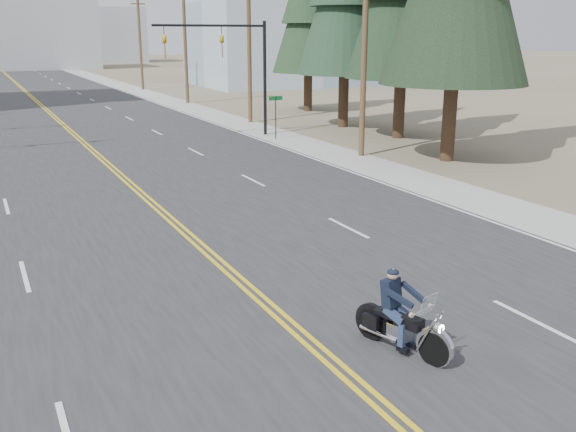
# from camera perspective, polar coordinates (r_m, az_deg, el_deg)

# --- Properties ---
(road) EXTENTS (20.00, 200.00, 0.01)m
(road) POSITION_cam_1_polar(r_m,az_deg,el_deg) (75.82, -22.10, 10.02)
(road) COLOR #303033
(road) RESTS_ON ground
(sidewalk_right) EXTENTS (3.00, 200.00, 0.01)m
(sidewalk_right) POSITION_cam_1_polar(r_m,az_deg,el_deg) (77.55, -13.49, 10.84)
(sidewalk_right) COLOR #A5A5A0
(sidewalk_right) RESTS_ON ground
(traffic_mast_right) EXTENTS (7.10, 0.26, 7.00)m
(traffic_mast_right) POSITION_cam_1_polar(r_m,az_deg,el_deg) (40.17, -4.81, 13.99)
(traffic_mast_right) COLOR black
(traffic_mast_right) RESTS_ON ground
(street_sign) EXTENTS (0.90, 0.06, 2.62)m
(street_sign) POSITION_cam_1_polar(r_m,az_deg,el_deg) (39.28, -1.10, 9.42)
(street_sign) COLOR black
(street_sign) RESTS_ON ground
(utility_pole_b) EXTENTS (2.20, 0.30, 11.50)m
(utility_pole_b) POSITION_cam_1_polar(r_m,az_deg,el_deg) (33.72, 6.83, 15.37)
(utility_pole_b) COLOR brown
(utility_pole_b) RESTS_ON ground
(utility_pole_c) EXTENTS (2.20, 0.30, 11.00)m
(utility_pole_c) POSITION_cam_1_polar(r_m,az_deg,el_deg) (47.04, -3.47, 15.25)
(utility_pole_c) COLOR brown
(utility_pole_c) RESTS_ON ground
(utility_pole_d) EXTENTS (2.20, 0.30, 11.50)m
(utility_pole_d) POSITION_cam_1_polar(r_m,az_deg,el_deg) (61.14, -9.15, 15.45)
(utility_pole_d) COLOR brown
(utility_pole_d) RESTS_ON ground
(utility_pole_e) EXTENTS (2.20, 0.30, 11.00)m
(utility_pole_e) POSITION_cam_1_polar(r_m,az_deg,el_deg) (77.53, -13.02, 15.11)
(utility_pole_e) COLOR brown
(utility_pole_e) RESTS_ON ground
(glass_building) EXTENTS (24.00, 16.00, 20.00)m
(glass_building) POSITION_cam_1_polar(r_m,az_deg,el_deg) (84.36, 0.45, 18.43)
(glass_building) COLOR #9EB5CC
(glass_building) RESTS_ON ground
(haze_bldg_b) EXTENTS (18.00, 14.00, 14.00)m
(haze_bldg_b) POSITION_cam_1_polar(r_m,az_deg,el_deg) (131.08, -20.92, 15.20)
(haze_bldg_b) COLOR #ADB2B7
(haze_bldg_b) RESTS_ON ground
(haze_bldg_c) EXTENTS (16.00, 12.00, 18.00)m
(haze_bldg_c) POSITION_cam_1_polar(r_m,az_deg,el_deg) (124.12, -4.76, 17.09)
(haze_bldg_c) COLOR #B7BCC6
(haze_bldg_c) RESTS_ON ground
(haze_bldg_e) EXTENTS (14.00, 14.00, 12.00)m
(haze_bldg_e) POSITION_cam_1_polar(r_m,az_deg,el_deg) (158.36, -15.54, 15.22)
(haze_bldg_e) COLOR #B7BCC6
(haze_bldg_e) RESTS_ON ground
(motorcyclist) EXTENTS (1.55, 2.36, 1.71)m
(motorcyclist) POSITION_cam_1_polar(r_m,az_deg,el_deg) (13.12, 10.19, -8.47)
(motorcyclist) COLOR black
(motorcyclist) RESTS_ON ground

